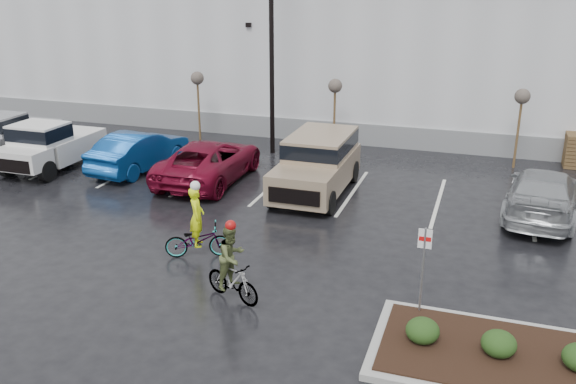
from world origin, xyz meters
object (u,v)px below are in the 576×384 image
(lamppost, at_px, (271,18))
(car_blue, at_px, (140,151))
(sapling_mid, at_px, (335,90))
(sapling_east, at_px, (522,101))
(fire_lane_sign, at_px, (423,261))
(sapling_west, at_px, (197,82))
(cyclist_hivis, at_px, (198,233))
(car_red, at_px, (209,161))
(suv_tan, at_px, (316,166))
(cyclist_olive, at_px, (232,271))
(pickup_white, at_px, (56,143))
(pickup_silver, at_px, (15,133))
(car_far_silver, at_px, (543,193))

(lamppost, height_order, car_blue, lamppost)
(sapling_mid, bearing_deg, lamppost, -158.20)
(sapling_east, bearing_deg, fire_lane_sign, -99.75)
(sapling_west, height_order, car_blue, sapling_west)
(sapling_east, xyz_separation_m, cyclist_hivis, (-8.38, -11.50, -2.04))
(lamppost, distance_m, fire_lane_sign, 14.78)
(lamppost, xyz_separation_m, car_blue, (-4.17, -3.98, -4.91))
(sapling_east, distance_m, car_blue, 15.14)
(fire_lane_sign, distance_m, car_red, 11.51)
(fire_lane_sign, relative_size, car_red, 0.40)
(suv_tan, height_order, cyclist_hivis, cyclist_hivis)
(fire_lane_sign, height_order, suv_tan, fire_lane_sign)
(car_blue, height_order, cyclist_olive, cyclist_olive)
(car_blue, xyz_separation_m, suv_tan, (7.44, -0.53, 0.25))
(lamppost, distance_m, sapling_west, 5.07)
(sapling_east, height_order, car_red, sapling_east)
(lamppost, xyz_separation_m, suv_tan, (3.27, -4.52, -4.66))
(pickup_white, relative_size, cyclist_olive, 2.54)
(lamppost, relative_size, car_red, 1.67)
(sapling_mid, xyz_separation_m, pickup_white, (-10.09, -5.62, -1.75))
(car_blue, bearing_deg, cyclist_hivis, 138.13)
(car_blue, xyz_separation_m, cyclist_olive, (7.63, -8.41, -0.02))
(car_red, xyz_separation_m, cyclist_olive, (4.42, -8.05, -0.01))
(suv_tan, bearing_deg, car_blue, 175.90)
(pickup_silver, xyz_separation_m, cyclist_hivis, (12.01, -6.69, -0.29))
(car_red, height_order, car_far_silver, car_red)
(suv_tan, distance_m, car_far_silver, 7.48)
(sapling_east, bearing_deg, cyclist_hivis, -126.07)
(car_blue, distance_m, car_red, 3.24)
(car_blue, bearing_deg, pickup_silver, 4.92)
(car_far_silver, bearing_deg, sapling_west, -12.77)
(lamppost, xyz_separation_m, pickup_silver, (-10.38, -3.81, -4.71))
(car_far_silver, bearing_deg, fire_lane_sign, 75.56)
(pickup_silver, height_order, car_red, pickup_silver)
(cyclist_hivis, bearing_deg, fire_lane_sign, -125.37)
(sapling_west, height_order, cyclist_olive, sapling_west)
(lamppost, distance_m, car_blue, 7.57)
(suv_tan, bearing_deg, sapling_east, 39.34)
(car_far_silver, relative_size, cyclist_hivis, 2.39)
(lamppost, distance_m, sapling_mid, 4.00)
(lamppost, height_order, car_far_silver, lamppost)
(car_blue, relative_size, cyclist_hivis, 2.15)
(car_red, bearing_deg, sapling_west, -61.05)
(sapling_mid, height_order, pickup_white, sapling_mid)
(fire_lane_sign, bearing_deg, sapling_east, 80.25)
(suv_tan, xyz_separation_m, cyclist_olive, (0.20, -7.88, -0.27))
(car_red, distance_m, suv_tan, 4.23)
(fire_lane_sign, xyz_separation_m, car_red, (-8.75, 7.46, -0.64))
(cyclist_hivis, height_order, cyclist_olive, cyclist_hivis)
(sapling_east, bearing_deg, pickup_white, -162.28)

